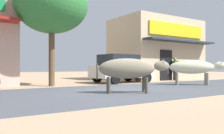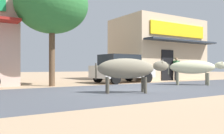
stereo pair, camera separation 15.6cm
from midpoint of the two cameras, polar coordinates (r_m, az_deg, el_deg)
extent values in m
plane|color=tan|center=(9.28, 2.82, -5.66)|extent=(80.00, 80.00, 0.00)
cube|color=#4A4E56|center=(9.28, 2.82, -5.64)|extent=(72.00, 5.88, 0.00)
cube|color=#C9AF8E|center=(19.22, 11.00, 4.03)|extent=(6.65, 4.18, 4.56)
cube|color=yellow|center=(17.87, 15.81, 8.46)|extent=(5.32, 0.10, 0.90)
cube|color=#262D38|center=(17.51, 16.77, 5.93)|extent=(6.38, 0.90, 0.12)
cube|color=black|center=(16.90, 13.30, 0.42)|extent=(1.10, 0.06, 2.10)
cylinder|color=brown|center=(11.84, -13.72, 2.30)|extent=(0.28, 0.28, 2.79)
ellipsoid|color=#2D7135|center=(12.21, -13.72, 14.22)|extent=(3.48, 3.48, 2.78)
cube|color=silver|center=(14.17, 2.95, -1.10)|extent=(3.85, 1.99, 0.70)
cube|color=#1E2328|center=(14.00, 2.07, 1.63)|extent=(2.17, 1.72, 0.64)
cylinder|color=black|center=(15.62, 4.35, -2.29)|extent=(0.61, 0.23, 0.60)
cylinder|color=black|center=(14.39, 8.84, -2.48)|extent=(0.61, 0.23, 0.60)
cylinder|color=black|center=(14.13, -3.06, -2.52)|extent=(0.61, 0.23, 0.60)
cylinder|color=black|center=(12.76, 1.23, -2.79)|extent=(0.61, 0.23, 0.60)
ellipsoid|color=gray|center=(8.44, 3.82, -0.35)|extent=(2.07, 1.53, 0.71)
ellipsoid|color=gray|center=(8.71, 11.99, 0.24)|extent=(0.63, 0.51, 0.36)
cone|color=beige|center=(8.82, 12.13, 1.41)|extent=(0.06, 0.06, 0.12)
cone|color=beige|center=(8.63, 12.50, 1.44)|extent=(0.06, 0.06, 0.12)
cylinder|color=#4A463A|center=(8.80, 7.82, -4.13)|extent=(0.11, 0.11, 0.56)
cylinder|color=#4A463A|center=(8.36, 8.47, -4.35)|extent=(0.11, 0.11, 0.56)
cylinder|color=#4A463A|center=(8.63, -0.67, -4.22)|extent=(0.11, 0.11, 0.56)
cylinder|color=#4A463A|center=(8.18, -0.48, -4.45)|extent=(0.11, 0.11, 0.56)
cylinder|color=#4A463A|center=(8.37, -3.32, -1.04)|extent=(0.05, 0.05, 0.57)
ellipsoid|color=beige|center=(12.93, 18.86, -0.02)|extent=(2.12, 2.06, 0.69)
ellipsoid|color=beige|center=(13.20, 24.76, 0.35)|extent=(0.60, 0.59, 0.36)
cone|color=beige|center=(13.31, 24.87, 1.13)|extent=(0.06, 0.06, 0.12)
cone|color=beige|center=(13.12, 25.08, 1.14)|extent=(0.06, 0.06, 0.12)
cylinder|color=gray|center=(13.31, 21.82, -2.62)|extent=(0.11, 0.11, 0.62)
cylinder|color=gray|center=(12.83, 22.25, -2.71)|extent=(0.11, 0.11, 0.62)
cylinder|color=gray|center=(13.11, 15.54, -2.66)|extent=(0.11, 0.11, 0.62)
cylinder|color=gray|center=(12.62, 15.73, -2.76)|extent=(0.11, 0.11, 0.62)
cylinder|color=gray|center=(12.82, 13.66, -0.47)|extent=(0.05, 0.05, 0.55)
cylinder|color=#3F3F47|center=(17.26, 15.08, -1.75)|extent=(0.14, 0.14, 0.80)
cylinder|color=#3F3F47|center=(17.14, 15.53, -1.76)|extent=(0.14, 0.14, 0.80)
cube|color=#33723F|center=(17.19, 15.30, 0.52)|extent=(0.45, 0.34, 0.57)
sphere|color=tan|center=(17.20, 15.30, 1.82)|extent=(0.22, 0.22, 0.22)
cylinder|color=#33723F|center=(17.37, 14.67, 0.61)|extent=(0.09, 0.09, 0.51)
cylinder|color=#33723F|center=(17.02, 15.95, 0.62)|extent=(0.09, 0.09, 0.51)
camera|label=1|loc=(0.08, -89.60, 0.00)|focal=38.45mm
camera|label=2|loc=(0.08, 90.40, 0.00)|focal=38.45mm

